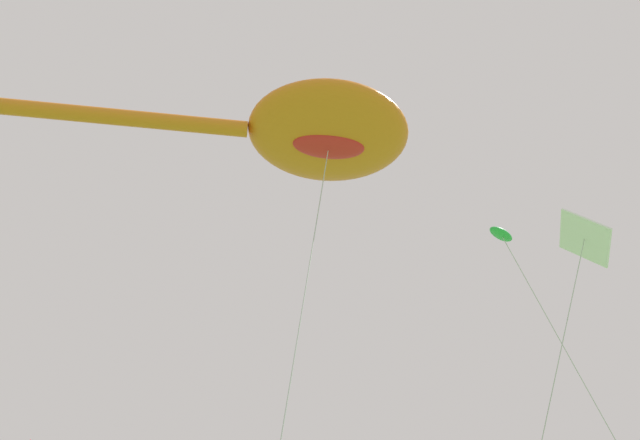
% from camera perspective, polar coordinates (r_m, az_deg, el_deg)
% --- Properties ---
extents(big_show_kite, '(10.91, 6.60, 16.50)m').
position_cam_1_polar(big_show_kite, '(18.83, -0.35, 7.32)').
color(big_show_kite, orange).
rests_on(big_show_kite, ground).
extents(small_kite_bird_shape, '(2.52, 4.85, 10.50)m').
position_cam_1_polar(small_kite_bird_shape, '(13.88, 20.95, -2.65)').
color(small_kite_bird_shape, white).
rests_on(small_kite_bird_shape, ground).
extents(small_kite_diamond_red, '(4.66, 0.64, 11.29)m').
position_cam_1_polar(small_kite_diamond_red, '(14.98, 15.60, -2.55)').
color(small_kite_diamond_red, green).
rests_on(small_kite_diamond_red, ground).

